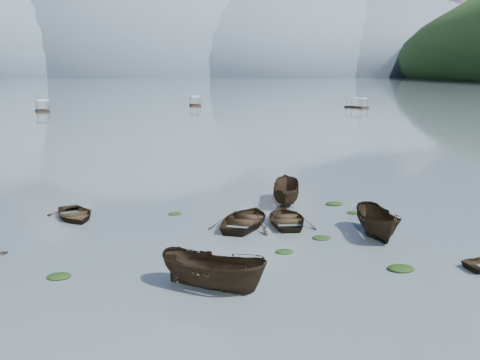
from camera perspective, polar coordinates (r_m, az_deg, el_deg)
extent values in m
plane|color=#505F65|center=(22.82, 3.63, -11.01)|extent=(2400.00, 2400.00, 0.00)
ellipsoid|color=#475666|center=(955.70, -22.71, 10.21)|extent=(520.00, 520.00, 280.00)
ellipsoid|color=#475666|center=(922.45, -10.46, 10.88)|extent=(520.00, 520.00, 340.00)
ellipsoid|color=#475666|center=(931.92, 2.14, 11.07)|extent=(520.00, 520.00, 260.00)
ellipsoid|color=#475666|center=(976.05, 12.83, 10.82)|extent=(520.00, 520.00, 220.00)
imported|color=black|center=(31.06, 0.63, -4.78)|extent=(5.32, 6.03, 1.04)
imported|color=black|center=(22.29, -2.85, -11.57)|extent=(4.95, 4.02, 1.83)
imported|color=black|center=(31.55, 4.98, -4.57)|extent=(3.49, 4.65, 0.92)
imported|color=black|center=(29.90, 14.43, -5.82)|extent=(2.00, 4.74, 1.80)
imported|color=black|center=(33.97, -17.24, -3.88)|extent=(4.20, 4.83, 0.84)
imported|color=black|center=(35.87, 4.86, -2.58)|extent=(2.75, 4.92, 1.79)
ellipsoid|color=black|center=(24.70, -18.73, -9.83)|extent=(1.03, 0.84, 0.22)
ellipsoid|color=black|center=(26.55, 4.74, -7.71)|extent=(0.90, 0.72, 0.20)
ellipsoid|color=black|center=(25.32, 16.80, -9.16)|extent=(1.21, 0.97, 0.26)
ellipsoid|color=black|center=(34.25, 11.99, -3.48)|extent=(0.82, 0.69, 0.18)
ellipsoid|color=black|center=(28.87, 8.68, -6.21)|extent=(1.00, 0.79, 0.21)
ellipsoid|color=black|center=(33.47, -6.92, -3.66)|extent=(0.87, 0.72, 0.18)
ellipsoid|color=black|center=(36.15, 10.04, -2.60)|extent=(1.17, 0.93, 0.25)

